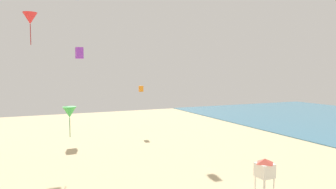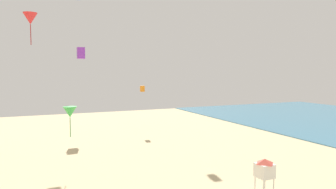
{
  "view_description": "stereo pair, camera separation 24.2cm",
  "coord_description": "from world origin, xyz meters",
  "px_view_note": "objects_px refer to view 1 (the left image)",
  "views": [
    {
      "loc": [
        -6.17,
        -7.34,
        8.7
      ],
      "look_at": [
        4.39,
        15.9,
        6.86
      ],
      "focal_mm": 33.47,
      "sensor_mm": 36.0,
      "label": 1
    },
    {
      "loc": [
        -5.95,
        -7.44,
        8.7
      ],
      "look_at": [
        4.39,
        15.9,
        6.86
      ],
      "focal_mm": 33.47,
      "sensor_mm": 36.0,
      "label": 2
    }
  ],
  "objects_px": {
    "kite_purple_box": "(79,53)",
    "kite_red_delta": "(30,18)",
    "lifeguard_stand": "(265,168)",
    "kite_orange_box_2": "(141,89)",
    "kite_green_delta": "(70,112)"
  },
  "relations": [
    {
      "from": "kite_green_delta",
      "to": "kite_purple_box",
      "type": "xyz_separation_m",
      "value": [
        3.85,
        19.19,
        6.18
      ]
    },
    {
      "from": "kite_red_delta",
      "to": "kite_purple_box",
      "type": "bearing_deg",
      "value": 72.97
    },
    {
      "from": "kite_orange_box_2",
      "to": "kite_purple_box",
      "type": "bearing_deg",
      "value": 153.54
    },
    {
      "from": "kite_orange_box_2",
      "to": "kite_purple_box",
      "type": "relative_size",
      "value": 0.53
    },
    {
      "from": "lifeguard_stand",
      "to": "kite_red_delta",
      "type": "xyz_separation_m",
      "value": [
        -14.95,
        7.7,
        10.7
      ]
    },
    {
      "from": "lifeguard_stand",
      "to": "kite_purple_box",
      "type": "relative_size",
      "value": 1.57
    },
    {
      "from": "kite_orange_box_2",
      "to": "kite_purple_box",
      "type": "xyz_separation_m",
      "value": [
        -8.01,
        3.99,
        5.18
      ]
    },
    {
      "from": "lifeguard_stand",
      "to": "kite_purple_box",
      "type": "height_order",
      "value": "kite_purple_box"
    },
    {
      "from": "kite_purple_box",
      "to": "kite_red_delta",
      "type": "bearing_deg",
      "value": -107.03
    },
    {
      "from": "kite_red_delta",
      "to": "kite_purple_box",
      "type": "relative_size",
      "value": 1.41
    },
    {
      "from": "lifeguard_stand",
      "to": "kite_orange_box_2",
      "type": "xyz_separation_m",
      "value": [
        -0.18,
        25.79,
        4.44
      ]
    },
    {
      "from": "lifeguard_stand",
      "to": "kite_red_delta",
      "type": "distance_m",
      "value": 19.93
    },
    {
      "from": "kite_red_delta",
      "to": "kite_green_delta",
      "type": "bearing_deg",
      "value": 44.76
    },
    {
      "from": "lifeguard_stand",
      "to": "kite_green_delta",
      "type": "bearing_deg",
      "value": 134.63
    },
    {
      "from": "lifeguard_stand",
      "to": "kite_green_delta",
      "type": "xyz_separation_m",
      "value": [
        -12.04,
        10.58,
        3.43
      ]
    }
  ]
}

